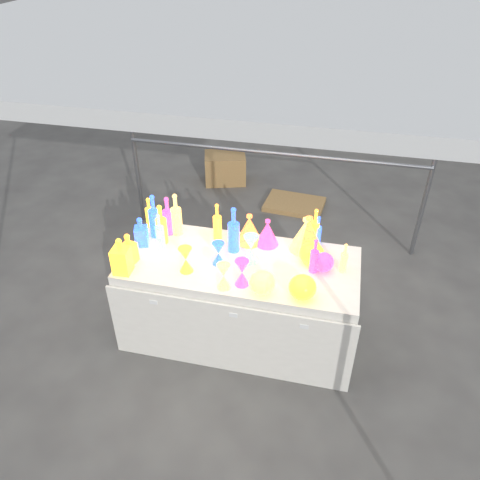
% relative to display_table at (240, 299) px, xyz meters
% --- Properties ---
extents(ground, '(80.00, 80.00, 0.00)m').
position_rel_display_table_xyz_m(ground, '(-0.00, 0.01, -0.37)').
color(ground, '#65635E').
rests_on(ground, ground).
extents(canopy_tent, '(3.15, 3.15, 2.46)m').
position_rel_display_table_xyz_m(canopy_tent, '(-0.00, 0.02, 2.01)').
color(canopy_tent, gray).
rests_on(canopy_tent, ground).
extents(display_table, '(1.84, 0.83, 0.75)m').
position_rel_display_table_xyz_m(display_table, '(0.00, 0.00, 0.00)').
color(display_table, white).
rests_on(display_table, ground).
extents(cardboard_box_closed, '(0.61, 0.51, 0.38)m').
position_rel_display_table_xyz_m(cardboard_box_closed, '(-0.81, 2.66, -0.18)').
color(cardboard_box_closed, '#A57D4A').
rests_on(cardboard_box_closed, ground).
extents(cardboard_box_flat, '(0.74, 0.56, 0.06)m').
position_rel_display_table_xyz_m(cardboard_box_flat, '(0.18, 2.20, -0.34)').
color(cardboard_box_flat, '#A57D4A').
rests_on(cardboard_box_flat, ground).
extents(bottle_0, '(0.08, 0.08, 0.27)m').
position_rel_display_table_xyz_m(bottle_0, '(-0.85, 0.33, 0.51)').
color(bottle_0, red).
rests_on(bottle_0, display_table).
extents(bottle_1, '(0.11, 0.11, 0.38)m').
position_rel_display_table_xyz_m(bottle_1, '(-0.75, 0.20, 0.57)').
color(bottle_1, '#1B995B').
rests_on(bottle_1, display_table).
extents(bottle_2, '(0.08, 0.08, 0.32)m').
position_rel_display_table_xyz_m(bottle_2, '(-0.25, 0.27, 0.54)').
color(bottle_2, yellow).
rests_on(bottle_2, display_table).
extents(bottle_3, '(0.09, 0.09, 0.34)m').
position_rel_display_table_xyz_m(bottle_3, '(-0.66, 0.26, 0.55)').
color(bottle_3, '#1D58AE').
rests_on(bottle_3, display_table).
extents(bottle_4, '(0.11, 0.11, 0.37)m').
position_rel_display_table_xyz_m(bottle_4, '(-0.59, 0.27, 0.56)').
color(bottle_4, '#158772').
rests_on(bottle_4, display_table).
extents(bottle_5, '(0.08, 0.08, 0.31)m').
position_rel_display_table_xyz_m(bottle_5, '(-0.65, 0.04, 0.53)').
color(bottle_5, '#C226A1').
rests_on(bottle_5, display_table).
extents(bottle_6, '(0.11, 0.11, 0.34)m').
position_rel_display_table_xyz_m(bottle_6, '(-0.67, 0.13, 0.55)').
color(bottle_6, red).
rests_on(bottle_6, display_table).
extents(bottle_7, '(0.11, 0.11, 0.39)m').
position_rel_display_table_xyz_m(bottle_7, '(-0.08, 0.14, 0.57)').
color(bottle_7, '#1B995B').
rests_on(bottle_7, display_table).
extents(decanter_0, '(0.13, 0.13, 0.29)m').
position_rel_display_table_xyz_m(decanter_0, '(-0.81, -0.30, 0.52)').
color(decanter_0, red).
rests_on(decanter_0, display_table).
extents(decanter_1, '(0.12, 0.12, 0.25)m').
position_rel_display_table_xyz_m(decanter_1, '(-0.81, -0.18, 0.50)').
color(decanter_1, yellow).
rests_on(decanter_1, display_table).
extents(decanter_2, '(0.12, 0.12, 0.25)m').
position_rel_display_table_xyz_m(decanter_2, '(-0.81, 0.06, 0.50)').
color(decanter_2, '#1B995B').
rests_on(decanter_2, display_table).
extents(hourglass_0, '(0.11, 0.11, 0.20)m').
position_rel_display_table_xyz_m(hourglass_0, '(-0.36, -0.19, 0.48)').
color(hourglass_0, yellow).
rests_on(hourglass_0, display_table).
extents(hourglass_1, '(0.12, 0.12, 0.21)m').
position_rel_display_table_xyz_m(hourglass_1, '(0.07, -0.25, 0.48)').
color(hourglass_1, '#1D58AE').
rests_on(hourglass_1, display_table).
extents(hourglass_2, '(0.12, 0.12, 0.20)m').
position_rel_display_table_xyz_m(hourglass_2, '(-0.04, -0.31, 0.47)').
color(hourglass_2, '#158772').
rests_on(hourglass_2, display_table).
extents(hourglass_3, '(0.13, 0.13, 0.23)m').
position_rel_display_table_xyz_m(hourglass_3, '(0.08, 0.03, 0.49)').
color(hourglass_3, '#C226A1').
rests_on(hourglass_3, display_table).
extents(hourglass_4, '(0.12, 0.12, 0.21)m').
position_rel_display_table_xyz_m(hourglass_4, '(0.08, 0.04, 0.48)').
color(hourglass_4, red).
rests_on(hourglass_4, display_table).
extents(hourglass_5, '(0.12, 0.12, 0.19)m').
position_rel_display_table_xyz_m(hourglass_5, '(-0.15, -0.05, 0.47)').
color(hourglass_5, '#1B995B').
rests_on(hourglass_5, display_table).
extents(globe_0, '(0.21, 0.21, 0.15)m').
position_rel_display_table_xyz_m(globe_0, '(0.51, -0.29, 0.45)').
color(globe_0, red).
rests_on(globe_0, display_table).
extents(globe_1, '(0.23, 0.23, 0.15)m').
position_rel_display_table_xyz_m(globe_1, '(0.23, -0.30, 0.45)').
color(globe_1, '#158772').
rests_on(globe_1, display_table).
extents(globe_2, '(0.22, 0.22, 0.15)m').
position_rel_display_table_xyz_m(globe_2, '(0.53, 0.12, 0.45)').
color(globe_2, yellow).
rests_on(globe_2, display_table).
extents(globe_3, '(0.19, 0.19, 0.13)m').
position_rel_display_table_xyz_m(globe_3, '(0.62, 0.05, 0.44)').
color(globe_3, '#1D58AE').
rests_on(globe_3, display_table).
extents(lampshade_0, '(0.24, 0.24, 0.25)m').
position_rel_display_table_xyz_m(lampshade_0, '(0.01, 0.29, 0.50)').
color(lampshade_0, yellow).
rests_on(lampshade_0, display_table).
extents(lampshade_1, '(0.26, 0.26, 0.29)m').
position_rel_display_table_xyz_m(lampshade_1, '(0.47, 0.29, 0.52)').
color(lampshade_1, yellow).
rests_on(lampshade_1, display_table).
extents(lampshade_2, '(0.22, 0.22, 0.22)m').
position_rel_display_table_xyz_m(lampshade_2, '(0.16, 0.29, 0.49)').
color(lampshade_2, '#1D58AE').
rests_on(lampshade_2, display_table).
extents(lampshade_3, '(0.24, 0.24, 0.28)m').
position_rel_display_table_xyz_m(lampshade_3, '(0.45, 0.29, 0.52)').
color(lampshade_3, '#158772').
rests_on(lampshade_3, display_table).
extents(bottle_8, '(0.06, 0.06, 0.26)m').
position_rel_display_table_xyz_m(bottle_8, '(0.55, 0.37, 0.51)').
color(bottle_8, '#1B995B').
rests_on(bottle_8, display_table).
extents(bottle_9, '(0.08, 0.08, 0.33)m').
position_rel_display_table_xyz_m(bottle_9, '(0.52, 0.37, 0.54)').
color(bottle_9, yellow).
rests_on(bottle_9, display_table).
extents(bottle_10, '(0.08, 0.08, 0.28)m').
position_rel_display_table_xyz_m(bottle_10, '(0.55, 0.02, 0.52)').
color(bottle_10, '#1D58AE').
rests_on(bottle_10, display_table).
extents(bottle_11, '(0.07, 0.07, 0.24)m').
position_rel_display_table_xyz_m(bottle_11, '(0.76, 0.07, 0.50)').
color(bottle_11, '#158772').
rests_on(bottle_11, display_table).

